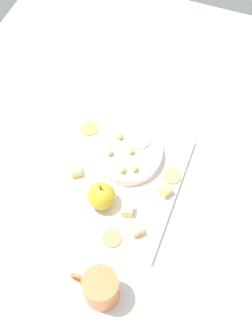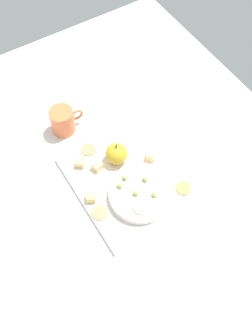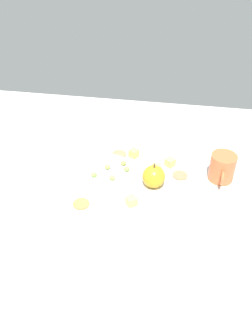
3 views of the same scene
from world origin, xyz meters
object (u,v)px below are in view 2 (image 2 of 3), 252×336
object	(u,v)px
cheese_cube_2	(97,166)
serving_dish	(139,195)
cheese_cube_1	(151,156)
grape_3	(125,177)
grape_1	(136,193)
apple_slice_0	(142,206)
cheese_cube_0	(91,197)
cup	(63,121)
grape_4	(154,195)
platter	(127,180)
grape_0	(145,179)
cracker_1	(89,150)
grape_2	(120,185)
apple_whole	(117,153)
cracker_2	(183,188)
cracker_0	(99,213)
cheese_cube_3	(80,163)

from	to	relation	value
cheese_cube_2	serving_dish	bearing A→B (deg)	20.56
cheese_cube_1	grape_3	world-z (taller)	grape_3
grape_1	apple_slice_0	bearing A→B (deg)	-8.86
cheese_cube_0	cup	bearing A→B (deg)	169.11
cheese_cube_2	grape_4	distance (cm)	18.93
platter	grape_4	bearing A→B (deg)	16.87
platter	grape_0	distance (cm)	6.58
apple_slice_0	cracker_1	bearing A→B (deg)	-173.93
cheese_cube_1	grape_2	distance (cm)	14.17
cup	cheese_cube_1	bearing A→B (deg)	34.11
apple_whole	cheese_cube_0	world-z (taller)	apple_whole
grape_2	cheese_cube_0	bearing A→B (deg)	-103.29
cheese_cube_1	grape_0	size ratio (longest dim) A/B	1.52
cracker_2	grape_3	xyz separation A→B (cm)	(-10.20, -12.95, 2.99)
cheese_cube_0	cracker_0	distance (cm)	4.87
cheese_cube_1	grape_0	bearing A→B (deg)	-44.50
grape_0	grape_4	distance (cm)	5.32
grape_2	grape_4	distance (cm)	9.78
platter	apple_slice_0	size ratio (longest dim) A/B	6.66
platter	serving_dish	xyz separation A→B (cm)	(6.54, -0.03, 1.86)
cheese_cube_3	cracker_0	bearing A→B (deg)	-10.54
cheese_cube_1	cheese_cube_3	size ratio (longest dim) A/B	1.00
cheese_cube_0	cracker_0	xyz separation A→B (cm)	(4.75, -0.21, -1.04)
cracker_2	platter	bearing A→B (deg)	-132.66
cheese_cube_0	cracker_2	size ratio (longest dim) A/B	0.56
cheese_cube_2	grape_1	distance (cm)	14.66
cheese_cube_1	grape_1	xyz separation A→B (cm)	(8.61, -10.83, 1.94)
serving_dish	apple_whole	distance (cm)	13.93
serving_dish	apple_slice_0	size ratio (longest dim) A/B	3.29
apple_slice_0	grape_1	bearing A→B (deg)	171.14
cracker_2	grape_1	world-z (taller)	grape_1
cheese_cube_1	grape_1	size ratio (longest dim) A/B	1.52
serving_dish	cracker_1	size ratio (longest dim) A/B	3.81
cheese_cube_3	grape_3	bearing A→B (deg)	33.11
cheese_cube_1	cheese_cube_3	world-z (taller)	same
apple_whole	cracker_2	world-z (taller)	apple_whole
platter	cracker_2	xyz separation A→B (cm)	(10.91, 11.84, 0.82)
cracker_0	grape_0	xyz separation A→B (cm)	(-0.85, 15.31, 3.03)
grape_0	grape_1	bearing A→B (deg)	-63.88
apple_whole	grape_0	distance (cm)	11.55
platter	cracker_1	world-z (taller)	cracker_1
cheese_cube_3	cracker_1	size ratio (longest dim) A/B	0.56
platter	grape_3	size ratio (longest dim) A/B	20.96
grape_1	apple_slice_0	world-z (taller)	grape_1
apple_whole	grape_0	bearing A→B (deg)	11.57
cracker_0	grape_1	size ratio (longest dim) A/B	2.71
apple_whole	grape_1	size ratio (longest dim) A/B	3.93
cheese_cube_2	cracker_2	bearing A→B (deg)	42.90
grape_0	apple_slice_0	bearing A→B (deg)	-39.93
apple_whole	cracker_2	size ratio (longest dim) A/B	1.45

